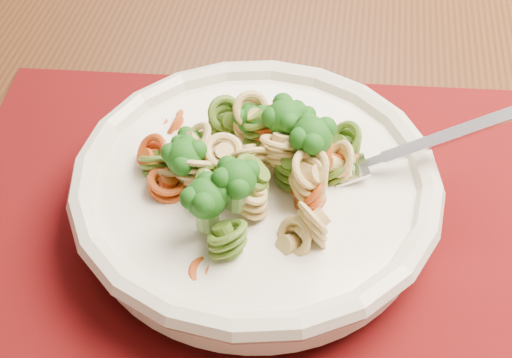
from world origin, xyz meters
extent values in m
cube|color=#4F2E1A|center=(0.00, 0.00, 0.00)|extent=(4.00, 4.00, 0.01)
cube|color=#4F2816|center=(-0.50, -0.35, 0.73)|extent=(1.64, 1.35, 0.04)
cube|color=#53030F|center=(-0.46, -0.45, 0.76)|extent=(0.55, 0.48, 0.00)
cylinder|color=white|center=(-0.46, -0.43, 0.76)|extent=(0.11, 0.11, 0.01)
cylinder|color=white|center=(-0.46, -0.43, 0.78)|extent=(0.25, 0.25, 0.03)
torus|color=white|center=(-0.46, -0.43, 0.80)|extent=(0.27, 0.27, 0.02)
camera|label=1|loc=(-0.53, -0.77, 1.17)|focal=50.00mm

